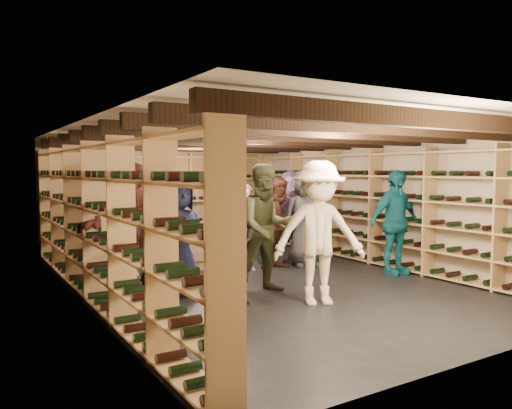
{
  "coord_description": "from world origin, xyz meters",
  "views": [
    {
      "loc": [
        -4.17,
        -6.79,
        1.77
      ],
      "look_at": [
        0.08,
        0.2,
        1.2
      ],
      "focal_mm": 35.0,
      "sensor_mm": 36.0,
      "label": 1
    }
  ],
  "objects": [
    {
      "name": "ground",
      "position": [
        0.0,
        0.0,
        0.0
      ],
      "size": [
        8.0,
        8.0,
        0.0
      ],
      "primitive_type": "plane",
      "color": "black",
      "rests_on": "ground"
    },
    {
      "name": "walls",
      "position": [
        0.0,
        0.0,
        1.2
      ],
      "size": [
        5.52,
        8.02,
        2.4
      ],
      "color": "tan",
      "rests_on": "ground"
    },
    {
      "name": "ceiling",
      "position": [
        0.0,
        0.0,
        2.4
      ],
      "size": [
        5.5,
        8.0,
        0.01
      ],
      "primitive_type": "cube",
      "color": "beige",
      "rests_on": "walls"
    },
    {
      "name": "ceiling_joists",
      "position": [
        0.0,
        0.0,
        2.26
      ],
      "size": [
        5.4,
        7.12,
        0.18
      ],
      "color": "black",
      "rests_on": "ground"
    },
    {
      "name": "wine_rack_left",
      "position": [
        -2.57,
        0.0,
        1.08
      ],
      "size": [
        0.32,
        7.5,
        2.15
      ],
      "color": "tan",
      "rests_on": "ground"
    },
    {
      "name": "wine_rack_right",
      "position": [
        2.57,
        0.0,
        1.08
      ],
      "size": [
        0.32,
        7.5,
        2.15
      ],
      "color": "tan",
      "rests_on": "ground"
    },
    {
      "name": "wine_rack_back",
      "position": [
        0.0,
        3.83,
        1.07
      ],
      "size": [
        4.7,
        0.3,
        2.15
      ],
      "color": "tan",
      "rests_on": "ground"
    },
    {
      "name": "crate_stack_left",
      "position": [
        -0.54,
        1.3,
        0.34
      ],
      "size": [
        0.57,
        0.45,
        0.68
      ],
      "rotation": [
        0.0,
        0.0,
        -0.26
      ],
      "color": "tan",
      "rests_on": "ground"
    },
    {
      "name": "crate_stack_right",
      "position": [
        -0.24,
        2.28,
        0.26
      ],
      "size": [
        0.59,
        0.5,
        0.51
      ],
      "rotation": [
        0.0,
        0.0,
        -0.4
      ],
      "color": "tan",
      "rests_on": "ground"
    },
    {
      "name": "crate_loose",
      "position": [
        1.89,
        1.3,
        0.09
      ],
      "size": [
        0.52,
        0.36,
        0.17
      ],
      "primitive_type": "cube",
      "rotation": [
        0.0,
        0.0,
        0.07
      ],
      "color": "tan",
      "rests_on": "ground"
    },
    {
      "name": "person_1",
      "position": [
        -1.04,
        -1.16,
        0.76
      ],
      "size": [
        0.6,
        0.45,
        1.51
      ],
      "primitive_type": "imported",
      "rotation": [
        0.0,
        0.0,
        0.17
      ],
      "color": "black",
      "rests_on": "ground"
    },
    {
      "name": "person_2",
      "position": [
        -0.32,
        -0.76,
        0.93
      ],
      "size": [
        1.01,
        0.84,
        1.86
      ],
      "primitive_type": "imported",
      "rotation": [
        0.0,
        0.0,
        -0.17
      ],
      "color": "#4F5733",
      "rests_on": "ground"
    },
    {
      "name": "person_3",
      "position": [
        -0.1,
        -1.68,
        0.94
      ],
      "size": [
        1.39,
        1.12,
        1.89
      ],
      "primitive_type": "imported",
      "rotation": [
        0.0,
        0.0,
        -0.4
      ],
      "color": "beige",
      "rests_on": "ground"
    },
    {
      "name": "person_4",
      "position": [
        2.18,
        -0.87,
        0.88
      ],
      "size": [
        1.05,
        0.46,
        1.77
      ],
      "primitive_type": "imported",
      "rotation": [
        0.0,
        0.0,
        -0.03
      ],
      "color": "#146578",
      "rests_on": "ground"
    },
    {
      "name": "person_5",
      "position": [
        -1.96,
        0.2,
        0.95
      ],
      "size": [
        1.82,
        0.81,
        1.9
      ],
      "primitive_type": "imported",
      "rotation": [
        0.0,
        0.0,
        0.15
      ],
      "color": "brown",
      "rests_on": "ground"
    },
    {
      "name": "person_6",
      "position": [
        -1.47,
        -0.26,
        0.82
      ],
      "size": [
        0.83,
        0.56,
        1.64
      ],
      "primitive_type": "imported",
      "rotation": [
        0.0,
        0.0,
        -0.05
      ],
      "color": "#1B1F46",
      "rests_on": "ground"
    },
    {
      "name": "person_7",
      "position": [
        0.17,
        0.7,
        0.77
      ],
      "size": [
        0.63,
        0.5,
        1.53
      ],
      "primitive_type": "imported",
      "rotation": [
        0.0,
        0.0,
        -0.25
      ],
      "color": "gray",
      "rests_on": "ground"
    },
    {
      "name": "person_8",
      "position": [
        0.79,
        0.53,
        0.81
      ],
      "size": [
        0.93,
        0.8,
        1.63
      ],
      "primitive_type": "imported",
      "rotation": [
        0.0,
        0.0,
        0.27
      ],
      "color": "#3F2117",
      "rests_on": "ground"
    },
    {
      "name": "person_9",
      "position": [
        -1.53,
        1.3,
        0.79
      ],
      "size": [
        1.09,
        0.72,
        1.58
      ],
      "primitive_type": "imported",
      "rotation": [
        0.0,
        0.0,
        -0.14
      ],
      "color": "beige",
      "rests_on": "ground"
    },
    {
      "name": "person_10",
      "position": [
        0.87,
        1.15,
        0.85
      ],
      "size": [
        1.03,
        0.5,
        1.71
      ],
      "primitive_type": "imported",
      "rotation": [
        0.0,
        0.0,
        -0.08
      ],
      "color": "#25462F",
      "rests_on": "ground"
    },
    {
      "name": "person_11",
      "position": [
        1.41,
        1.05,
        0.88
      ],
      "size": [
        1.72,
        1.07,
        1.77
      ],
      "primitive_type": "imported",
      "rotation": [
        0.0,
        0.0,
        -0.36
      ],
      "color": "slate",
      "rests_on": "ground"
    },
    {
      "name": "person_12",
      "position": [
        1.34,
        0.5,
        0.89
      ],
      "size": [
        0.98,
        0.76,
        1.78
      ],
      "primitive_type": "imported",
      "rotation": [
        0.0,
        0.0,
        -0.25
      ],
      "color": "#2E2E32",
      "rests_on": "ground"
    }
  ]
}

